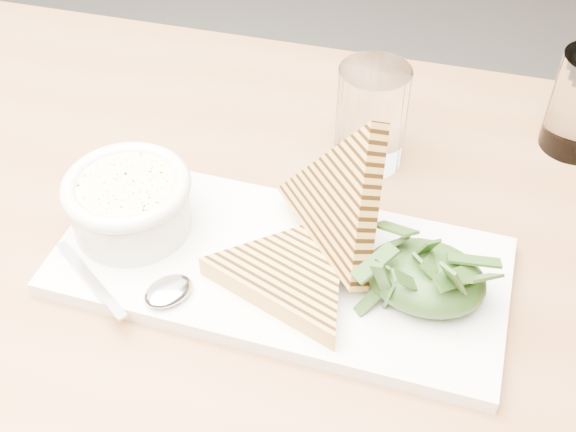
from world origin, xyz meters
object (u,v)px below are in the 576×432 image
(glass_near, at_px, (371,117))
(table_top, at_px, (276,320))
(platter, at_px, (280,267))
(soup_bowl, at_px, (131,209))

(glass_near, bearing_deg, table_top, -94.44)
(platter, bearing_deg, table_top, -73.66)
(table_top, relative_size, glass_near, 11.54)
(table_top, distance_m, soup_bowl, 0.16)
(table_top, xyz_separation_m, platter, (-0.01, 0.03, 0.03))
(table_top, distance_m, glass_near, 0.22)
(table_top, height_order, soup_bowl, soup_bowl)
(soup_bowl, bearing_deg, platter, 3.08)
(platter, xyz_separation_m, glass_near, (0.03, 0.18, 0.05))
(soup_bowl, bearing_deg, glass_near, 48.20)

